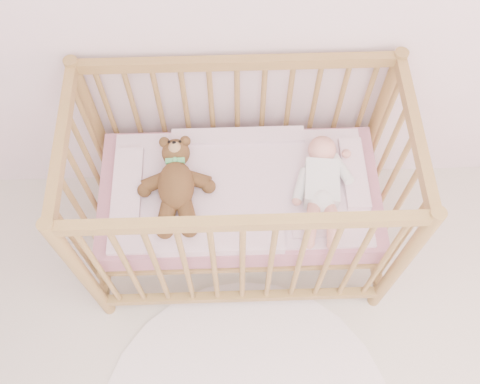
{
  "coord_description": "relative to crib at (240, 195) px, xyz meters",
  "views": [
    {
      "loc": [
        -0.13,
        0.5,
        2.59
      ],
      "look_at": [
        -0.1,
        1.55,
        0.62
      ],
      "focal_mm": 40.0,
      "sensor_mm": 36.0,
      "label": 1
    }
  ],
  "objects": [
    {
      "name": "mattress",
      "position": [
        0.0,
        0.0,
        -0.01
      ],
      "size": [
        1.22,
        0.62,
        0.13
      ],
      "primitive_type": "cube",
      "color": "#C67B8A",
      "rests_on": "crib"
    },
    {
      "name": "blanket",
      "position": [
        0.0,
        0.0,
        0.06
      ],
      "size": [
        1.1,
        0.58,
        0.06
      ],
      "primitive_type": null,
      "color": "#EBA1C0",
      "rests_on": "mattress"
    },
    {
      "name": "baby",
      "position": [
        0.35,
        -0.02,
        0.14
      ],
      "size": [
        0.32,
        0.57,
        0.13
      ],
      "primitive_type": null,
      "rotation": [
        0.0,
        0.0,
        -0.11
      ],
      "color": "white",
      "rests_on": "blanket"
    },
    {
      "name": "teddy_bear",
      "position": [
        -0.27,
        -0.02,
        0.15
      ],
      "size": [
        0.36,
        0.5,
        0.13
      ],
      "primitive_type": null,
      "rotation": [
        0.0,
        0.0,
        0.04
      ],
      "color": "brown",
      "rests_on": "blanket"
    },
    {
      "name": "crib",
      "position": [
        0.0,
        0.0,
        0.0
      ],
      "size": [
        1.36,
        0.76,
        1.0
      ],
      "primitive_type": null,
      "color": "#9F7943",
      "rests_on": "floor"
    }
  ]
}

